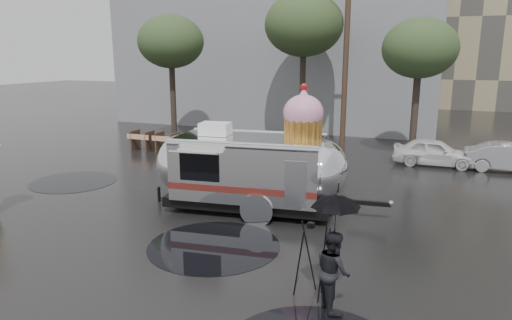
% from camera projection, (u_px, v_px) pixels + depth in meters
% --- Properties ---
extents(ground, '(120.00, 120.00, 0.00)m').
position_uv_depth(ground, '(141.00, 242.00, 12.05)').
color(ground, black).
rests_on(ground, ground).
extents(puddles, '(14.66, 10.08, 0.01)m').
position_uv_depth(puddles, '(168.00, 237.00, 12.31)').
color(puddles, black).
rests_on(puddles, ground).
extents(grey_building, '(22.00, 12.00, 13.00)m').
position_uv_depth(grey_building, '(286.00, 31.00, 33.73)').
color(grey_building, slate).
rests_on(grey_building, ground).
extents(utility_pole, '(1.60, 0.28, 9.00)m').
position_uv_depth(utility_pole, '(346.00, 59.00, 22.75)').
color(utility_pole, '#473323').
rests_on(utility_pole, ground).
extents(tree_left, '(3.64, 3.64, 6.95)m').
position_uv_depth(tree_left, '(171.00, 42.00, 25.10)').
color(tree_left, '#382D26').
rests_on(tree_left, ground).
extents(tree_mid, '(4.20, 4.20, 8.03)m').
position_uv_depth(tree_mid, '(304.00, 25.00, 24.17)').
color(tree_mid, '#382D26').
rests_on(tree_mid, ground).
extents(tree_right, '(3.36, 3.36, 6.42)m').
position_uv_depth(tree_right, '(420.00, 49.00, 20.48)').
color(tree_right, '#382D26').
rests_on(tree_right, ground).
extents(barricade_row, '(4.30, 0.80, 1.00)m').
position_uv_depth(barricade_row, '(167.00, 142.00, 22.95)').
color(barricade_row, '#473323').
rests_on(barricade_row, ground).
extents(airstream_trailer, '(7.55, 3.48, 4.09)m').
position_uv_depth(airstream_trailer, '(253.00, 166.00, 14.22)').
color(airstream_trailer, silver).
rests_on(airstream_trailer, ground).
extents(person_right, '(0.79, 0.87, 1.59)m').
position_uv_depth(person_right, '(333.00, 271.00, 8.71)').
color(person_right, black).
rests_on(person_right, ground).
extents(umbrella_black, '(1.14, 1.14, 2.32)m').
position_uv_depth(umbrella_black, '(335.00, 214.00, 8.45)').
color(umbrella_black, black).
rests_on(umbrella_black, ground).
extents(tripod, '(0.62, 0.65, 1.60)m').
position_uv_depth(tripod, '(310.00, 252.00, 9.15)').
color(tripod, black).
rests_on(tripod, ground).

